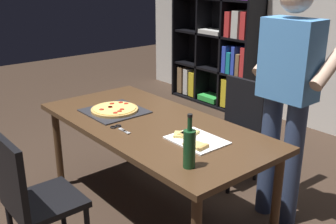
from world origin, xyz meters
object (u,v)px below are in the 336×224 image
(chair_far_side, at_px, (236,124))
(wine_bottle, at_px, (189,148))
(bookshelf, at_px, (219,34))
(dining_table, at_px, (152,132))
(pepperoni_pizza_on_tray, at_px, (115,110))
(chair_near_camera, at_px, (31,195))
(person_serving_pizza, at_px, (288,91))
(kitchen_scissors, at_px, (119,128))

(chair_far_side, distance_m, wine_bottle, 1.42)
(chair_far_side, xyz_separation_m, bookshelf, (-1.59, 1.44, 0.47))
(dining_table, bearing_deg, wine_bottle, -21.21)
(bookshelf, xyz_separation_m, wine_bottle, (2.28, -2.64, -0.11))
(dining_table, distance_m, pepperoni_pizza_on_tray, 0.40)
(chair_near_camera, height_order, chair_far_side, same)
(chair_near_camera, relative_size, person_serving_pizza, 0.51)
(person_serving_pizza, height_order, pepperoni_pizza_on_tray, person_serving_pizza)
(bookshelf, xyz_separation_m, pepperoni_pizza_on_tray, (1.21, -2.45, -0.22))
(bookshelf, height_order, wine_bottle, bookshelf)
(dining_table, bearing_deg, pepperoni_pizza_on_tray, -168.50)
(dining_table, xyz_separation_m, chair_far_side, (0.00, 0.93, -0.17))
(bookshelf, bearing_deg, chair_near_camera, -64.27)
(wine_bottle, bearing_deg, dining_table, 158.79)
(person_serving_pizza, height_order, kitchen_scissors, person_serving_pizza)
(pepperoni_pizza_on_tray, xyz_separation_m, wine_bottle, (1.06, -0.19, 0.10))
(dining_table, distance_m, bookshelf, 2.88)
(chair_near_camera, height_order, pepperoni_pizza_on_tray, chair_near_camera)
(chair_near_camera, distance_m, person_serving_pizza, 1.83)
(chair_far_side, relative_size, kitchen_scissors, 4.67)
(chair_near_camera, relative_size, bookshelf, 0.46)
(bookshelf, relative_size, kitchen_scissors, 10.13)
(dining_table, distance_m, chair_near_camera, 0.95)
(wine_bottle, bearing_deg, pepperoni_pizza_on_tray, 169.99)
(dining_table, xyz_separation_m, person_serving_pizza, (0.64, 0.71, 0.32))
(kitchen_scissors, bearing_deg, chair_near_camera, -85.08)
(chair_far_side, relative_size, pepperoni_pizza_on_tray, 2.11)
(bookshelf, distance_m, person_serving_pizza, 2.78)
(pepperoni_pizza_on_tray, xyz_separation_m, kitchen_scissors, (0.32, -0.17, -0.01))
(dining_table, distance_m, person_serving_pizza, 1.01)
(person_serving_pizza, bearing_deg, dining_table, -131.88)
(chair_far_side, distance_m, person_serving_pizza, 0.83)
(chair_far_side, height_order, pepperoni_pizza_on_tray, chair_far_side)
(chair_near_camera, bearing_deg, kitchen_scissors, 94.92)
(pepperoni_pizza_on_tray, distance_m, wine_bottle, 1.08)
(chair_far_side, xyz_separation_m, person_serving_pizza, (0.64, -0.22, 0.49))
(chair_far_side, bearing_deg, person_serving_pizza, -19.06)
(chair_far_side, bearing_deg, wine_bottle, -60.31)
(dining_table, height_order, chair_far_side, chair_far_side)
(bookshelf, distance_m, wine_bottle, 3.49)
(chair_near_camera, bearing_deg, pepperoni_pizza_on_tray, 113.97)
(dining_table, height_order, pepperoni_pizza_on_tray, pepperoni_pizza_on_tray)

